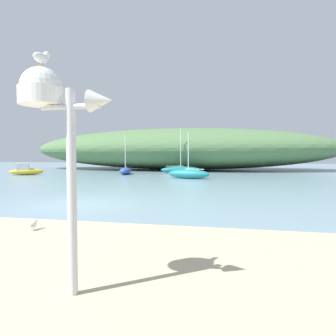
{
  "coord_description": "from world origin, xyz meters",
  "views": [
    {
      "loc": [
        5.98,
        -10.76,
        1.98
      ],
      "look_at": [
        2.74,
        5.16,
        1.26
      ],
      "focal_mm": 31.63,
      "sensor_mm": 36.0,
      "label": 1
    }
  ],
  "objects_px": {
    "sailboat_far_left": "(181,170)",
    "motorboat_off_point": "(26,170)",
    "sailboat_near_shore": "(188,174)",
    "mast_structure": "(51,106)",
    "seagull_mid_strand": "(33,224)",
    "sailboat_inner_mooring": "(125,171)",
    "seagull_on_radar": "(42,57)"
  },
  "relations": [
    {
      "from": "seagull_on_radar",
      "to": "sailboat_far_left",
      "type": "bearing_deg",
      "value": 95.5
    },
    {
      "from": "sailboat_inner_mooring",
      "to": "motorboat_off_point",
      "type": "distance_m",
      "value": 9.75
    },
    {
      "from": "sailboat_far_left",
      "to": "motorboat_off_point",
      "type": "relative_size",
      "value": 1.53
    },
    {
      "from": "seagull_mid_strand",
      "to": "sailboat_inner_mooring",
      "type": "bearing_deg",
      "value": 104.33
    },
    {
      "from": "mast_structure",
      "to": "sailboat_inner_mooring",
      "type": "height_order",
      "value": "sailboat_inner_mooring"
    },
    {
      "from": "seagull_on_radar",
      "to": "sailboat_far_left",
      "type": "height_order",
      "value": "sailboat_far_left"
    },
    {
      "from": "seagull_on_radar",
      "to": "sailboat_near_shore",
      "type": "height_order",
      "value": "sailboat_near_shore"
    },
    {
      "from": "sailboat_far_left",
      "to": "sailboat_inner_mooring",
      "type": "distance_m",
      "value": 6.12
    },
    {
      "from": "mast_structure",
      "to": "sailboat_near_shore",
      "type": "xyz_separation_m",
      "value": [
        -1.04,
        21.06,
        -2.2
      ]
    },
    {
      "from": "seagull_on_radar",
      "to": "sailboat_near_shore",
      "type": "distance_m",
      "value": 21.26
    },
    {
      "from": "sailboat_inner_mooring",
      "to": "sailboat_far_left",
      "type": "bearing_deg",
      "value": 32.0
    },
    {
      "from": "sailboat_near_shore",
      "to": "motorboat_off_point",
      "type": "distance_m",
      "value": 16.38
    },
    {
      "from": "seagull_mid_strand",
      "to": "sailboat_near_shore",
      "type": "bearing_deg",
      "value": 85.99
    },
    {
      "from": "sailboat_near_shore",
      "to": "seagull_on_radar",
      "type": "bearing_deg",
      "value": -87.51
    },
    {
      "from": "motorboat_off_point",
      "to": "seagull_mid_strand",
      "type": "xyz_separation_m",
      "value": [
        15.05,
        -19.55,
        -0.1
      ]
    },
    {
      "from": "mast_structure",
      "to": "seagull_mid_strand",
      "type": "distance_m",
      "value": 4.27
    },
    {
      "from": "sailboat_near_shore",
      "to": "mast_structure",
      "type": "bearing_deg",
      "value": -87.17
    },
    {
      "from": "seagull_mid_strand",
      "to": "motorboat_off_point",
      "type": "bearing_deg",
      "value": 127.58
    },
    {
      "from": "mast_structure",
      "to": "seagull_mid_strand",
      "type": "xyz_separation_m",
      "value": [
        -2.32,
        2.78,
        -2.27
      ]
    },
    {
      "from": "sailboat_far_left",
      "to": "sailboat_near_shore",
      "type": "height_order",
      "value": "sailboat_far_left"
    },
    {
      "from": "sailboat_inner_mooring",
      "to": "seagull_mid_strand",
      "type": "distance_m",
      "value": 23.2
    },
    {
      "from": "mast_structure",
      "to": "motorboat_off_point",
      "type": "bearing_deg",
      "value": 127.88
    },
    {
      "from": "sailboat_far_left",
      "to": "motorboat_off_point",
      "type": "distance_m",
      "value": 15.76
    },
    {
      "from": "sailboat_far_left",
      "to": "motorboat_off_point",
      "type": "height_order",
      "value": "sailboat_far_left"
    },
    {
      "from": "sailboat_far_left",
      "to": "sailboat_inner_mooring",
      "type": "bearing_deg",
      "value": -148.0
    },
    {
      "from": "sailboat_near_shore",
      "to": "motorboat_off_point",
      "type": "relative_size",
      "value": 1.22
    },
    {
      "from": "sailboat_far_left",
      "to": "motorboat_off_point",
      "type": "xyz_separation_m",
      "value": [
        -14.5,
        -6.17,
        0.07
      ]
    },
    {
      "from": "mast_structure",
      "to": "sailboat_far_left",
      "type": "relative_size",
      "value": 0.6
    },
    {
      "from": "sailboat_near_shore",
      "to": "sailboat_inner_mooring",
      "type": "height_order",
      "value": "sailboat_inner_mooring"
    },
    {
      "from": "seagull_on_radar",
      "to": "sailboat_inner_mooring",
      "type": "xyz_separation_m",
      "value": [
        -7.94,
        25.24,
        -2.86
      ]
    },
    {
      "from": "seagull_on_radar",
      "to": "seagull_mid_strand",
      "type": "distance_m",
      "value": 4.56
    },
    {
      "from": "mast_structure",
      "to": "sailboat_near_shore",
      "type": "distance_m",
      "value": 21.2
    }
  ]
}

